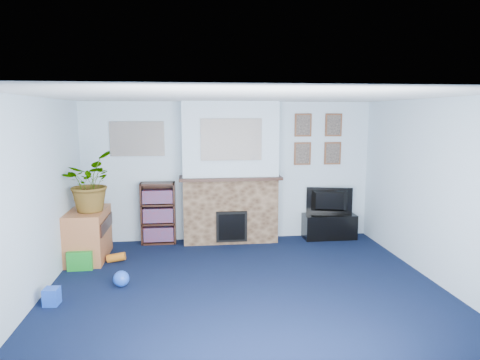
{
  "coord_description": "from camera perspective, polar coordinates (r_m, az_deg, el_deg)",
  "views": [
    {
      "loc": [
        -0.68,
        -5.11,
        2.2
      ],
      "look_at": [
        0.04,
        0.99,
        1.24
      ],
      "focal_mm": 32.0,
      "sensor_mm": 36.0,
      "label": 1
    }
  ],
  "objects": [
    {
      "name": "portrait_tr",
      "position": [
        7.77,
        12.36,
        7.18
      ],
      "size": [
        0.3,
        0.03,
        0.4
      ],
      "primitive_type": "cube",
      "color": "brown",
      "rests_on": "wall_back"
    },
    {
      "name": "mantel_clock",
      "position": [
        7.21,
        -1.19,
        1.04
      ],
      "size": [
        0.1,
        0.06,
        0.14
      ],
      "primitive_type": "cube",
      "color": "gold",
      "rests_on": "chimney_breast"
    },
    {
      "name": "tv_stand",
      "position": [
        7.8,
        11.8,
        -6.0
      ],
      "size": [
        0.92,
        0.39,
        0.43
      ],
      "primitive_type": "cube",
      "color": "black",
      "rests_on": "ground"
    },
    {
      "name": "collage_main",
      "position": [
        6.99,
        -1.17,
        5.41
      ],
      "size": [
        1.0,
        0.03,
        0.68
      ],
      "primitive_type": "cube",
      "color": "gray",
      "rests_on": "chimney_breast"
    },
    {
      "name": "portrait_br",
      "position": [
        7.8,
        12.23,
        3.5
      ],
      "size": [
        0.3,
        0.03,
        0.4
      ],
      "primitive_type": "cube",
      "color": "brown",
      "rests_on": "wall_back"
    },
    {
      "name": "mantel_can",
      "position": [
        7.32,
        4.61,
        1.06
      ],
      "size": [
        0.07,
        0.07,
        0.13
      ],
      "primitive_type": "cylinder",
      "color": "blue",
      "rests_on": "chimney_breast"
    },
    {
      "name": "wall_back",
      "position": [
        7.46,
        -1.46,
        1.15
      ],
      "size": [
        5.0,
        0.04,
        2.4
      ],
      "primitive_type": "cube",
      "color": "silver",
      "rests_on": "ground"
    },
    {
      "name": "bookshelf",
      "position": [
        7.43,
        -10.82,
        -4.51
      ],
      "size": [
        0.58,
        0.28,
        1.05
      ],
      "color": "black",
      "rests_on": "ground"
    },
    {
      "name": "portrait_bl",
      "position": [
        7.64,
        8.32,
        3.5
      ],
      "size": [
        0.3,
        0.03,
        0.4
      ],
      "primitive_type": "cube",
      "color": "brown",
      "rests_on": "wall_back"
    },
    {
      "name": "collage_left",
      "position": [
        7.41,
        -13.55,
        5.36
      ],
      "size": [
        0.9,
        0.03,
        0.58
      ],
      "primitive_type": "cube",
      "color": "gray",
      "rests_on": "wall_back"
    },
    {
      "name": "mantel_teddy",
      "position": [
        7.18,
        -5.13,
        0.94
      ],
      "size": [
        0.14,
        0.14,
        0.14
      ],
      "primitive_type": "sphere",
      "color": "gray",
      "rests_on": "chimney_breast"
    },
    {
      "name": "mantel_candle",
      "position": [
        7.24,
        1.14,
        1.16
      ],
      "size": [
        0.05,
        0.05,
        0.15
      ],
      "primitive_type": "cylinder",
      "color": "#B2BFC6",
      "rests_on": "chimney_breast"
    },
    {
      "name": "wall_right",
      "position": [
        6.1,
        24.78,
        -1.4
      ],
      "size": [
        0.04,
        4.5,
        2.4
      ],
      "primitive_type": "cube",
      "color": "silver",
      "rests_on": "ground"
    },
    {
      "name": "toy_tube",
      "position": [
        6.75,
        -16.17,
        -9.89
      ],
      "size": [
        0.28,
        0.12,
        0.16
      ],
      "primitive_type": "cylinder",
      "rotation": [
        0.0,
        1.43,
        0.0
      ],
      "color": "orange",
      "rests_on": "ground"
    },
    {
      "name": "chimney_breast",
      "position": [
        7.26,
        -1.31,
        0.81
      ],
      "size": [
        1.72,
        0.5,
        2.4
      ],
      "color": "brown",
      "rests_on": "ground"
    },
    {
      "name": "floor",
      "position": [
        5.61,
        0.78,
        -14.25
      ],
      "size": [
        5.0,
        4.5,
        0.01
      ],
      "primitive_type": "cube",
      "color": "black",
      "rests_on": "ground"
    },
    {
      "name": "toy_block",
      "position": [
        5.58,
        -23.82,
        -13.94
      ],
      "size": [
        0.18,
        0.18,
        0.2
      ],
      "primitive_type": "cube",
      "rotation": [
        0.0,
        0.0,
        -0.09
      ],
      "color": "blue",
      "rests_on": "ground"
    },
    {
      "name": "television",
      "position": [
        7.72,
        11.86,
        -2.79
      ],
      "size": [
        0.81,
        0.29,
        0.47
      ],
      "primitive_type": "imported",
      "rotation": [
        0.0,
        0.0,
        2.91
      ],
      "color": "black",
      "rests_on": "tv_stand"
    },
    {
      "name": "potted_plant",
      "position": [
        6.73,
        -19.63,
        -0.25
      ],
      "size": [
        0.76,
        0.85,
        0.88
      ],
      "primitive_type": "imported",
      "rotation": [
        0.0,
        0.0,
        1.66
      ],
      "color": "#26661E",
      "rests_on": "sideboard"
    },
    {
      "name": "toy_ball",
      "position": [
        5.83,
        -15.55,
        -12.69
      ],
      "size": [
        0.21,
        0.21,
        0.21
      ],
      "primitive_type": "sphere",
      "color": "blue",
      "rests_on": "ground"
    },
    {
      "name": "ceiling",
      "position": [
        5.16,
        0.84,
        11.08
      ],
      "size": [
        5.0,
        4.5,
        0.01
      ],
      "primitive_type": "cube",
      "color": "white",
      "rests_on": "wall_back"
    },
    {
      "name": "sideboard",
      "position": [
        6.97,
        -19.58,
        -7.06
      ],
      "size": [
        0.54,
        0.97,
        0.76
      ],
      "primitive_type": "cube",
      "color": "#AC6137",
      "rests_on": "ground"
    },
    {
      "name": "portrait_tl",
      "position": [
        7.61,
        8.4,
        7.26
      ],
      "size": [
        0.3,
        0.03,
        0.4
      ],
      "primitive_type": "cube",
      "color": "brown",
      "rests_on": "wall_back"
    },
    {
      "name": "wall_front",
      "position": [
        3.11,
        6.36,
        -9.97
      ],
      "size": [
        5.0,
        0.04,
        2.4
      ],
      "primitive_type": "cube",
      "color": "silver",
      "rests_on": "ground"
    },
    {
      "name": "green_crate",
      "position": [
        6.64,
        -20.38,
        -9.8
      ],
      "size": [
        0.35,
        0.28,
        0.28
      ],
      "primitive_type": "cube",
      "rotation": [
        0.0,
        0.0,
        0.0
      ],
      "color": "#198C26",
      "rests_on": "ground"
    },
    {
      "name": "wall_left",
      "position": [
        5.52,
        -25.91,
        -2.49
      ],
      "size": [
        0.04,
        4.5,
        2.4
      ],
      "primitive_type": "cube",
      "color": "silver",
      "rests_on": "ground"
    }
  ]
}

